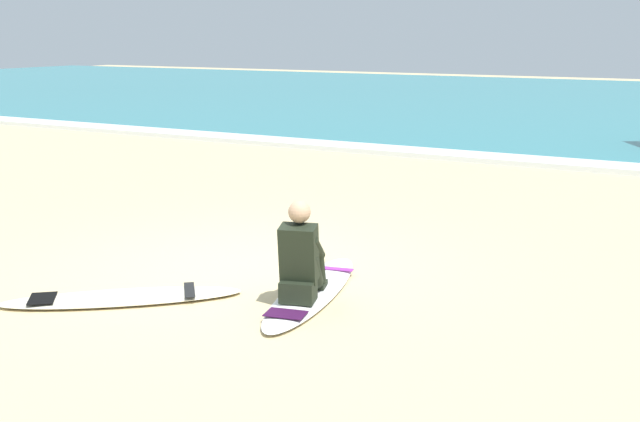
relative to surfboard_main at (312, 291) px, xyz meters
name	(u,v)px	position (x,y,z in m)	size (l,w,h in m)	color
ground_plane	(240,267)	(-1.16, 0.43, -0.04)	(80.00, 80.00, 0.00)	#CCB584
sea	(608,105)	(-1.16, 22.74, 0.01)	(80.00, 28.00, 0.10)	teal
breaking_foam	(484,158)	(-1.16, 9.04, 0.02)	(80.00, 0.90, 0.11)	white
surfboard_main	(312,291)	(0.00, 0.00, 0.00)	(1.02, 2.50, 0.08)	white
surfer_seated	(301,260)	(0.05, -0.30, 0.40)	(0.52, 0.77, 0.95)	black
surfboard_spare_near	(122,297)	(-1.51, -1.06, 0.00)	(2.10, 1.87, 0.08)	#EFE5C6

